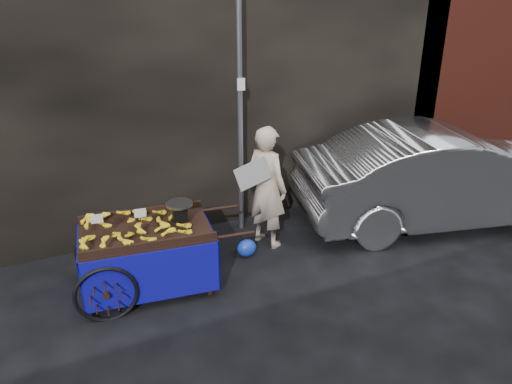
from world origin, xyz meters
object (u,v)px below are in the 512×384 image
vendor (267,187)px  parked_car (444,176)px  banana_cart (142,237)px  plastic_bag (247,248)px

vendor → parked_car: vendor is taller
banana_cart → vendor: vendor is taller
banana_cart → plastic_bag: size_ratio=8.16×
vendor → parked_car: size_ratio=0.39×
plastic_bag → parked_car: size_ratio=0.06×
plastic_bag → parked_car: bearing=-4.3°
vendor → plastic_bag: bearing=94.4°
parked_car → banana_cart: bearing=102.8°
parked_car → vendor: bearing=94.2°
banana_cart → parked_car: parked_car is taller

